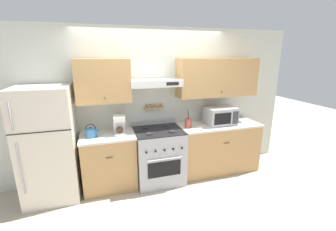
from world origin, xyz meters
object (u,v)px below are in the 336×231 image
at_px(stove_range, 159,155).
at_px(microwave, 220,116).
at_px(refrigerator, 48,145).
at_px(coffee_maker, 119,125).
at_px(tea_kettle, 91,132).
at_px(utensil_crock, 188,123).

height_order(stove_range, microwave, microwave).
distance_m(stove_range, refrigerator, 1.69).
xyz_separation_m(stove_range, coffee_maker, (-0.62, 0.05, 0.59)).
xyz_separation_m(refrigerator, tea_kettle, (0.60, 0.02, 0.13)).
bearing_deg(microwave, refrigerator, -179.32).
bearing_deg(tea_kettle, microwave, 0.46).
height_order(stove_range, refrigerator, refrigerator).
xyz_separation_m(tea_kettle, coffee_maker, (0.42, 0.03, 0.07)).
bearing_deg(refrigerator, microwave, 0.68).
distance_m(stove_range, coffee_maker, 0.86).
height_order(tea_kettle, utensil_crock, utensil_crock).
distance_m(microwave, utensil_crock, 0.63).
relative_size(stove_range, microwave, 1.91).
height_order(stove_range, tea_kettle, tea_kettle).
xyz_separation_m(refrigerator, microwave, (2.80, 0.03, 0.21)).
relative_size(microwave, utensil_crock, 1.68).
bearing_deg(utensil_crock, coffee_maker, 178.64).
distance_m(refrigerator, coffee_maker, 1.04).
relative_size(stove_range, tea_kettle, 4.42).
bearing_deg(refrigerator, stove_range, -0.34).
height_order(stove_range, coffee_maker, coffee_maker).
distance_m(refrigerator, microwave, 2.81).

